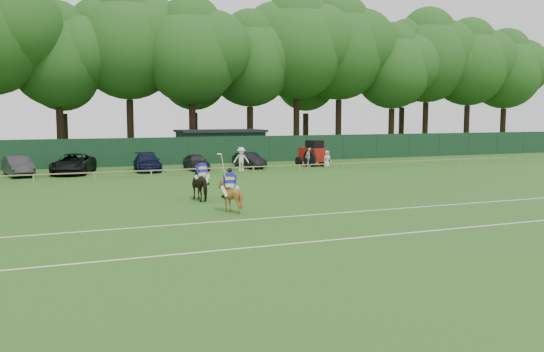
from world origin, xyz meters
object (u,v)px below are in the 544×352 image
sedan_grey (18,166)px  estate_black (249,160)px  horse_chestnut (230,196)px  tractor (313,154)px  polo_ball (472,203)px  sedan_navy (147,162)px  utility_shed (221,145)px  horse_dark (202,185)px  suv_black (73,164)px  spectator_left (241,159)px  hatch_grey (196,162)px  spectator_mid (309,157)px  spectator_right (327,159)px

sedan_grey → estate_black: 18.05m
horse_chestnut → tractor: size_ratio=0.49×
horse_chestnut → polo_ball: bearing=-169.4°
sedan_navy → utility_shed: 11.52m
horse_chestnut → tractor: tractor is taller
utility_shed → tractor: 10.45m
sedan_grey → horse_chestnut: bearing=-77.1°
horse_dark → estate_black: bearing=-126.2°
sedan_navy → suv_black: bearing=-173.9°
horse_dark → sedan_navy: size_ratio=0.41×
estate_black → polo_ball: bearing=-87.4°
sedan_grey → spectator_left: 16.74m
spectator_left → sedan_navy: bearing=171.5°
horse_dark → hatch_grey: bearing=-112.2°
horse_chestnut → spectator_mid: bearing=-103.1°
sedan_grey → suv_black: bearing=-9.8°
sedan_grey → hatch_grey: (13.42, -0.29, -0.08)m
sedan_navy → tractor: 14.41m
hatch_grey → spectator_mid: bearing=-7.4°
estate_black → hatch_grey: bearing=173.5°
suv_black → hatch_grey: 9.55m
polo_ball → utility_shed: (-3.83, 31.23, 1.49)m
estate_black → utility_shed: (0.01, 8.29, 0.88)m
sedan_navy → spectator_mid: (13.62, -1.74, 0.13)m
spectator_mid → tractor: size_ratio=0.55×
sedan_navy → tractor: bearing=0.6°
hatch_grey → spectator_right: 11.12m
spectator_mid → utility_shed: size_ratio=0.20×
polo_ball → utility_shed: size_ratio=0.01×
horse_dark → sedan_navy: 17.04m
spectator_right → tractor: tractor is taller
spectator_mid → suv_black: bearing=147.2°
spectator_mid → sedan_grey: bearing=148.4°
tractor → polo_ball: bearing=-108.9°
estate_black → spectator_mid: (5.11, -1.16, 0.18)m
hatch_grey → spectator_mid: spectator_mid is taller
estate_black → tractor: tractor is taller
spectator_right → tractor: size_ratio=0.48×
sedan_navy → spectator_right: (14.76, -2.92, 0.03)m
suv_black → sedan_navy: suv_black is taller
tractor → sedan_navy: bearing=162.5°
suv_black → spectator_right: (20.42, -2.75, -0.03)m
suv_black → tractor: tractor is taller
utility_shed → tractor: (5.85, -8.64, -0.46)m
suv_black → hatch_grey: suv_black is taller
tractor → sedan_grey: bearing=164.7°
horse_chestnut → sedan_navy: horse_chestnut is taller
horse_dark → estate_black: horse_dark is taller
sedan_grey → estate_black: sedan_grey is taller
suv_black → polo_ball: (18.02, -23.35, -0.72)m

